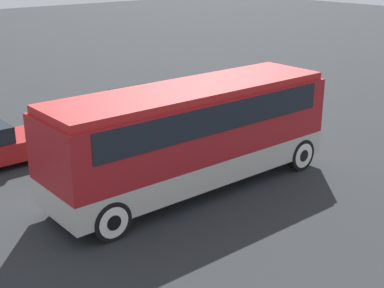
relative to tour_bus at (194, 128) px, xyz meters
The scene contains 3 objects.
ground_plane 1.93m from the tour_bus, behind, with size 120.00×120.00×0.00m, color #26282B.
tour_bus is the anchor object (origin of this frame).
parked_car_near 8.18m from the tour_bus, 65.89° to the left, with size 4.74×1.85×1.27m.
Camera 1 is at (-9.63, -11.62, 6.82)m, focal length 50.00 mm.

